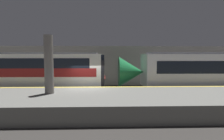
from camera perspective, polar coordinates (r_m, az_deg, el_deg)
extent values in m
plane|color=#33302D|center=(13.50, -8.37, -9.45)|extent=(120.00, 120.00, 0.00)
cube|color=slate|center=(10.84, -10.00, -10.31)|extent=(40.00, 5.28, 0.95)
cube|color=#EAD14C|center=(13.15, -8.49, -5.54)|extent=(40.00, 0.30, 0.01)
cube|color=#9E998E|center=(19.64, -6.28, 1.39)|extent=(50.00, 0.15, 4.40)
cylinder|color=slate|center=(11.31, -19.94, 1.70)|extent=(0.54, 0.54, 3.57)
cone|color=#238447|center=(15.49, 6.26, -0.65)|extent=(2.20, 2.70, 2.70)
sphere|color=#F2EFCC|center=(15.43, 2.74, -2.24)|extent=(0.20, 0.20, 0.20)
cube|color=black|center=(15.35, -2.99, -1.00)|extent=(0.25, 2.81, 2.28)
cube|color=black|center=(15.28, -3.01, 3.25)|extent=(0.25, 2.52, 0.91)
sphere|color=#EA4C42|center=(14.75, -2.43, -2.77)|extent=(0.18, 0.18, 0.18)
sphere|color=#EA4C42|center=(16.03, -2.38, -2.20)|extent=(0.18, 0.18, 0.18)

